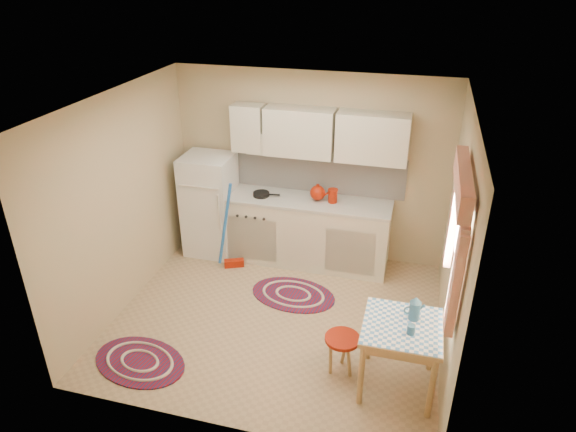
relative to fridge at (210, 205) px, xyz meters
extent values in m
plane|color=tan|center=(1.31, -1.25, -0.70)|extent=(3.60, 3.60, 0.00)
cube|color=silver|center=(1.31, -1.25, 1.80)|extent=(3.60, 3.20, 0.04)
cube|color=tan|center=(1.31, 0.35, 0.55)|extent=(3.60, 0.04, 2.50)
cube|color=tan|center=(1.31, -2.85, 0.55)|extent=(3.60, 0.04, 2.50)
cube|color=tan|center=(-0.49, -1.25, 0.55)|extent=(0.04, 3.20, 2.50)
cube|color=tan|center=(3.11, -1.25, 0.55)|extent=(0.04, 3.20, 2.50)
cube|color=silver|center=(1.43, 0.34, 0.50)|extent=(2.25, 0.03, 0.55)
cube|color=beige|center=(1.43, 0.19, 1.07)|extent=(2.25, 0.33, 0.60)
cube|color=white|center=(3.09, -1.80, 0.85)|extent=(0.04, 0.85, 0.95)
cube|color=white|center=(0.00, 0.00, 0.00)|extent=(0.65, 0.60, 1.40)
cube|color=beige|center=(1.30, 0.05, -0.26)|extent=(2.25, 0.60, 0.88)
cube|color=#B3B2A9|center=(1.30, 0.05, 0.20)|extent=(2.27, 0.62, 0.04)
cylinder|color=black|center=(0.74, 0.00, 0.24)|extent=(0.24, 0.24, 0.05)
cylinder|color=#991905|center=(1.67, 0.05, 0.30)|extent=(0.13, 0.13, 0.16)
cube|color=tan|center=(2.70, -1.96, -0.34)|extent=(0.72, 0.72, 0.72)
cylinder|color=#991905|center=(2.16, -1.90, -0.49)|extent=(0.40, 0.40, 0.42)
cylinder|color=#28577D|center=(2.78, -2.06, 0.07)|extent=(0.09, 0.09, 0.10)
camera|label=1|loc=(2.65, -5.81, 3.02)|focal=32.00mm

